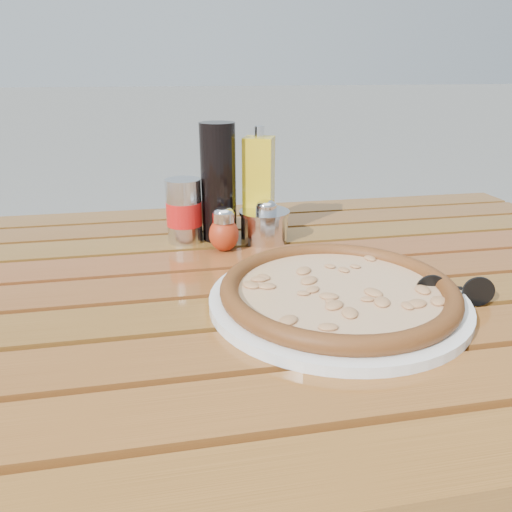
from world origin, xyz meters
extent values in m
cube|color=#38200C|center=(0.64, 0.39, 0.35)|extent=(0.06, 0.06, 0.70)
cube|color=#35200C|center=(0.00, 0.00, 0.70)|extent=(1.36, 0.86, 0.04)
cube|color=#5B3110|center=(0.00, -0.41, 0.73)|extent=(1.40, 0.09, 0.03)
cube|color=#5B2E10|center=(0.00, -0.30, 0.73)|extent=(1.40, 0.09, 0.03)
cube|color=#572B0F|center=(0.00, -0.20, 0.73)|extent=(1.40, 0.09, 0.03)
cube|color=#522E0E|center=(0.00, -0.10, 0.73)|extent=(1.40, 0.09, 0.03)
cube|color=#53280E|center=(0.00, 0.00, 0.73)|extent=(1.40, 0.09, 0.03)
cube|color=#56270F|center=(0.00, 0.10, 0.73)|extent=(1.40, 0.09, 0.03)
cube|color=#512F0E|center=(0.00, 0.20, 0.73)|extent=(1.40, 0.09, 0.03)
cube|color=#4E2A0D|center=(0.00, 0.30, 0.73)|extent=(1.40, 0.09, 0.03)
cube|color=#4F2C0E|center=(0.00, 0.41, 0.73)|extent=(1.40, 0.09, 0.03)
cylinder|color=white|center=(0.09, -0.11, 0.76)|extent=(0.47, 0.47, 0.01)
cylinder|color=beige|center=(0.09, -0.11, 0.77)|extent=(0.43, 0.43, 0.01)
torus|color=black|center=(0.09, -0.11, 0.77)|extent=(0.46, 0.46, 0.03)
ellipsoid|color=#B83315|center=(-0.04, 0.14, 0.78)|extent=(0.06, 0.06, 0.06)
cylinder|color=white|center=(-0.04, 0.14, 0.81)|extent=(0.05, 0.05, 0.02)
ellipsoid|color=white|center=(-0.04, 0.14, 0.82)|extent=(0.04, 0.04, 0.02)
ellipsoid|color=#363D18|center=(0.05, 0.17, 0.78)|extent=(0.07, 0.07, 0.06)
cylinder|color=white|center=(0.05, 0.17, 0.81)|extent=(0.05, 0.05, 0.02)
ellipsoid|color=silver|center=(0.05, 0.17, 0.82)|extent=(0.05, 0.05, 0.02)
cylinder|color=black|center=(-0.04, 0.21, 0.86)|extent=(0.09, 0.09, 0.22)
cylinder|color=silver|center=(-0.10, 0.20, 0.81)|extent=(0.08, 0.08, 0.12)
cylinder|color=red|center=(-0.10, 0.20, 0.81)|extent=(0.08, 0.08, 0.04)
cube|color=gold|center=(0.04, 0.22, 0.84)|extent=(0.07, 0.07, 0.19)
cylinder|color=silver|center=(0.04, 0.22, 0.95)|extent=(0.03, 0.03, 0.02)
cylinder|color=silver|center=(0.05, 0.18, 0.78)|extent=(0.09, 0.09, 0.05)
cylinder|color=silver|center=(0.05, 0.18, 0.81)|extent=(0.10, 0.10, 0.01)
sphere|color=white|center=(0.05, 0.18, 0.81)|extent=(0.01, 0.01, 0.01)
cylinder|color=black|center=(0.23, -0.13, 0.77)|extent=(0.04, 0.02, 0.04)
cylinder|color=black|center=(0.29, -0.15, 0.77)|extent=(0.04, 0.02, 0.04)
cube|color=black|center=(0.26, -0.14, 0.77)|extent=(0.02, 0.01, 0.00)
cube|color=black|center=(0.25, -0.12, 0.75)|extent=(0.09, 0.03, 0.00)
cube|color=black|center=(0.27, -0.12, 0.75)|extent=(0.09, 0.03, 0.00)
camera|label=1|loc=(-0.14, -0.71, 1.06)|focal=35.00mm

